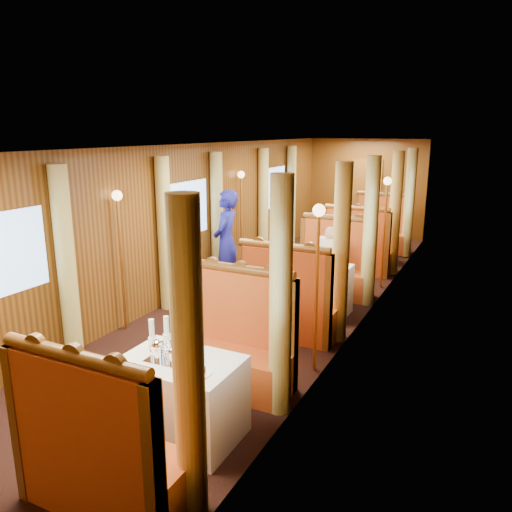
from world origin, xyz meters
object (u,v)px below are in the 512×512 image
Objects in this scene: tea_tray at (167,359)px; teapot_left at (158,352)px; rose_vase_far at (370,218)px; steward at (226,242)px; teapot_right at (173,358)px; teapot_back at (174,347)px; passenger at (329,256)px; table_mid at (313,290)px; banquette_far_fwd at (357,251)px; banquette_mid_fwd at (288,307)px; banquette_near_aft at (235,350)px; table_near at (181,398)px; banquette_near_fwd at (101,458)px; fruit_plate at (197,372)px; banquette_far_aft at (380,233)px; banquette_mid_aft at (334,270)px; table_far at (369,243)px; rose_vase_mid at (314,254)px.

tea_tray is 1.85× the size of teapot_left.
rose_vase_far reaches higher than teapot_left.
teapot_right is at bearing 12.30° from steward.
passenger is (0.11, 4.14, -0.07)m from teapot_back.
steward is at bearing 169.15° from table_mid.
table_mid is 2.49m from banquette_far_fwd.
teapot_left is at bearing 10.35° from steward.
banquette_mid_fwd is at bearing 73.88° from teapot_back.
banquette_far_fwd reaches higher than teapot_left.
banquette_near_aft is 8.43× the size of teapot_back.
table_near is 1.02m from banquette_near_fwd.
teapot_back reaches higher than table_near.
rose_vase_far is at bearing 71.34° from teapot_right.
teapot_back is at bearing -96.66° from banquette_near_aft.
table_near is at bearing -90.00° from table_mid.
fruit_plate is 7.13m from rose_vase_far.
banquette_mid_fwd is 5.53m from banquette_far_aft.
banquette_near_fwd is at bearing -90.00° from table_mid.
teapot_left is at bearing -154.06° from tea_tray.
banquette_far_fwd is (0.00, 3.50, 0.00)m from banquette_mid_fwd.
table_mid is 0.78× the size of banquette_mid_aft.
steward reaches higher than banquette_mid_fwd.
banquette_mid_aft is at bearing 90.00° from banquette_mid_fwd.
banquette_mid_fwd is 8.43× the size of teapot_back.
table_near is 5.72× the size of teapot_left.
banquette_mid_fwd is 2.67m from fruit_plate.
banquette_mid_aft is 4.45m from teapot_back.
table_near is at bearing 90.00° from banquette_near_fwd.
table_mid is 0.78× the size of banquette_far_aft.
banquette_mid_fwd reaches higher than tea_tray.
passenger is (-0.00, 1.74, 0.32)m from banquette_mid_fwd.
teapot_right is (-0.01, -3.59, 0.43)m from table_mid.
banquette_near_fwd reaches higher than teapot_back.
tea_tray is (-0.10, -1.07, 0.33)m from banquette_near_aft.
table_far is 6.61× the size of teapot_back.
banquette_mid_aft is at bearing 88.74° from tea_tray.
fruit_plate is 0.65× the size of rose_vase_far.
table_far is at bearing 89.94° from rose_vase_mid.
fruit_plate is at bearing -86.54° from banquette_mid_aft.
banquette_near_aft is at bearing 71.04° from teapot_right.
passenger is at bearing 93.69° from fruit_plate.
teapot_back reaches higher than fruit_plate.
banquette_far_aft is 3.80m from passenger.
teapot_right is 4.26m from steward.
banquette_mid_fwd is 1.00× the size of banquette_far_aft.
banquette_far_aft is at bearing 89.95° from rose_vase_mid.
rose_vase_mid is 0.47× the size of passenger.
banquette_mid_fwd is 1.28× the size of table_far.
table_near is 0.78× the size of banquette_mid_fwd.
teapot_left is 0.24× the size of passenger.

